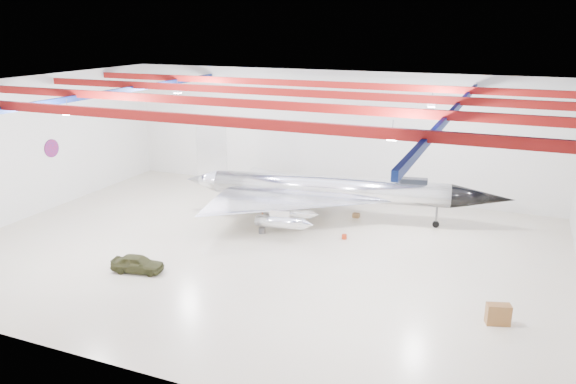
% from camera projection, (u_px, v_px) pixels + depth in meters
% --- Properties ---
extents(floor, '(40.00, 40.00, 0.00)m').
position_uv_depth(floor, '(260.00, 249.00, 38.62)').
color(floor, beige).
rests_on(floor, ground).
extents(wall_back, '(40.00, 0.00, 40.00)m').
position_uv_depth(wall_back, '(331.00, 133.00, 50.29)').
color(wall_back, silver).
rests_on(wall_back, floor).
extents(wall_left, '(0.00, 30.00, 30.00)m').
position_uv_depth(wall_left, '(31.00, 147.00, 44.42)').
color(wall_left, silver).
rests_on(wall_left, floor).
extents(ceiling, '(40.00, 40.00, 0.00)m').
position_uv_depth(ceiling, '(258.00, 87.00, 35.46)').
color(ceiling, '#0A0F38').
rests_on(ceiling, wall_back).
extents(ceiling_structure, '(39.50, 29.50, 1.08)m').
position_uv_depth(ceiling_structure, '(258.00, 98.00, 35.65)').
color(ceiling_structure, maroon).
rests_on(ceiling_structure, ceiling).
extents(wall_roundel, '(0.10, 1.50, 1.50)m').
position_uv_depth(wall_roundel, '(52.00, 148.00, 46.31)').
color(wall_roundel, '#B21414').
rests_on(wall_roundel, wall_left).
extents(jet_aircraft, '(25.59, 16.88, 7.01)m').
position_uv_depth(jet_aircraft, '(328.00, 191.00, 43.82)').
color(jet_aircraft, silver).
rests_on(jet_aircraft, floor).
extents(jeep, '(3.47, 1.95, 1.11)m').
position_uv_depth(jeep, '(138.00, 263.00, 34.91)').
color(jeep, '#37381C').
rests_on(jeep, floor).
extents(desk, '(1.33, 0.94, 1.11)m').
position_uv_depth(desk, '(498.00, 314.00, 28.81)').
color(desk, brown).
rests_on(desk, floor).
extents(crate_ply, '(0.56, 0.51, 0.32)m').
position_uv_depth(crate_ply, '(207.00, 210.00, 46.22)').
color(crate_ply, olive).
rests_on(crate_ply, floor).
extents(toolbox_red, '(0.55, 0.51, 0.31)m').
position_uv_depth(toolbox_red, '(265.00, 212.00, 45.69)').
color(toolbox_red, '#AA2D11').
rests_on(toolbox_red, floor).
extents(engine_drum, '(0.50, 0.50, 0.43)m').
position_uv_depth(engine_drum, '(262.00, 230.00, 41.44)').
color(engine_drum, '#59595B').
rests_on(engine_drum, floor).
extents(parts_bin, '(0.56, 0.47, 0.36)m').
position_uv_depth(parts_bin, '(356.00, 215.00, 44.81)').
color(parts_bin, olive).
rests_on(parts_bin, floor).
extents(crate_small, '(0.41, 0.33, 0.28)m').
position_uv_depth(crate_small, '(233.00, 200.00, 48.74)').
color(crate_small, '#59595B').
rests_on(crate_small, floor).
extents(tool_chest, '(0.43, 0.43, 0.34)m').
position_uv_depth(tool_chest, '(344.00, 237.00, 40.35)').
color(tool_chest, '#AA2D11').
rests_on(tool_chest, floor).
extents(oil_barrel, '(0.70, 0.60, 0.43)m').
position_uv_depth(oil_barrel, '(293.00, 220.00, 43.74)').
color(oil_barrel, olive).
rests_on(oil_barrel, floor).
extents(spares_box, '(0.46, 0.46, 0.32)m').
position_uv_depth(spares_box, '(309.00, 202.00, 48.31)').
color(spares_box, '#59595B').
rests_on(spares_box, floor).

